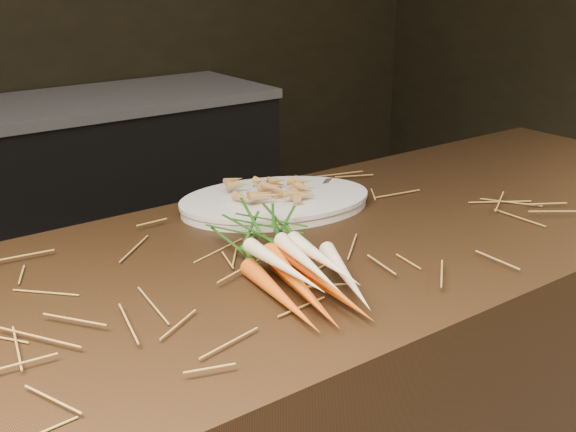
% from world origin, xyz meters
% --- Properties ---
extents(back_counter, '(1.82, 0.62, 0.84)m').
position_xyz_m(back_counter, '(0.30, 2.18, 0.42)').
color(back_counter, black).
rests_on(back_counter, ground).
extents(straw_bedding, '(1.40, 0.60, 0.02)m').
position_xyz_m(straw_bedding, '(0.00, 0.30, 0.91)').
color(straw_bedding, '#AD7B41').
rests_on(straw_bedding, main_counter).
extents(root_veg_bunch, '(0.22, 0.46, 0.08)m').
position_xyz_m(root_veg_bunch, '(0.01, 0.24, 0.94)').
color(root_veg_bunch, '#DE5700').
rests_on(root_veg_bunch, main_counter).
extents(serving_platter, '(0.45, 0.36, 0.02)m').
position_xyz_m(serving_platter, '(0.19, 0.50, 0.91)').
color(serving_platter, white).
rests_on(serving_platter, main_counter).
extents(roasted_veg_heap, '(0.22, 0.19, 0.04)m').
position_xyz_m(roasted_veg_heap, '(0.19, 0.50, 0.94)').
color(roasted_veg_heap, '#A8712E').
rests_on(roasted_veg_heap, serving_platter).
extents(serving_fork, '(0.13, 0.10, 0.00)m').
position_xyz_m(serving_fork, '(0.32, 0.44, 0.92)').
color(serving_fork, silver).
rests_on(serving_fork, serving_platter).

